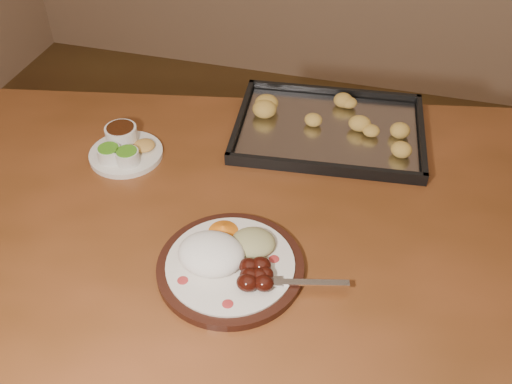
% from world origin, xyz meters
% --- Properties ---
extents(dining_table, '(1.65, 1.18, 0.75)m').
position_xyz_m(dining_table, '(-0.29, 0.14, 0.65)').
color(dining_table, brown).
rests_on(dining_table, ground).
extents(dinner_plate, '(0.38, 0.29, 0.07)m').
position_xyz_m(dinner_plate, '(-0.24, -0.03, 0.77)').
color(dinner_plate, black).
rests_on(dinner_plate, dining_table).
extents(condiment_saucer, '(0.18, 0.18, 0.06)m').
position_xyz_m(condiment_saucer, '(-0.59, 0.25, 0.77)').
color(condiment_saucer, white).
rests_on(condiment_saucer, dining_table).
extents(baking_tray, '(0.51, 0.40, 0.05)m').
position_xyz_m(baking_tray, '(-0.13, 0.48, 0.76)').
color(baking_tray, black).
rests_on(baking_tray, dining_table).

